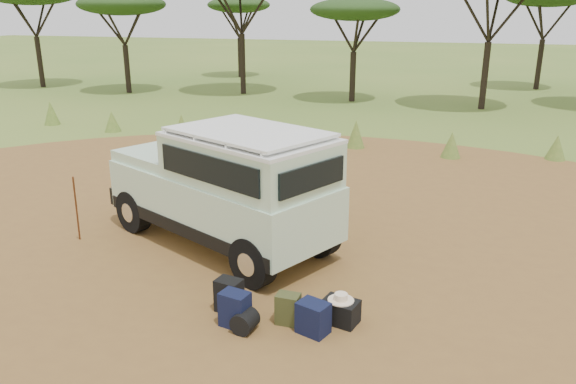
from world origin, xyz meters
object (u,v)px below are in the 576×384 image
(safari_vehicle, at_px, (226,189))
(walking_staff, at_px, (76,209))
(backpack_navy, at_px, (235,309))
(backpack_olive, at_px, (288,309))
(backpack_black, at_px, (229,296))
(duffel_navy, at_px, (313,318))
(hard_case, at_px, (340,312))

(safari_vehicle, relative_size, walking_staff, 3.58)
(backpack_navy, bearing_deg, backpack_olive, 33.66)
(backpack_black, relative_size, backpack_navy, 0.98)
(backpack_olive, relative_size, duffel_navy, 0.98)
(safari_vehicle, bearing_deg, hard_case, -12.48)
(duffel_navy, bearing_deg, safari_vehicle, 152.93)
(backpack_navy, bearing_deg, hard_case, 31.99)
(duffel_navy, xyz_separation_m, hard_case, (0.30, 0.38, -0.06))
(walking_staff, height_order, duffel_navy, walking_staff)
(backpack_olive, distance_m, duffel_navy, 0.43)
(safari_vehicle, bearing_deg, walking_staff, -138.58)
(duffel_navy, distance_m, hard_case, 0.49)
(walking_staff, relative_size, hard_case, 2.85)
(hard_case, bearing_deg, backpack_navy, -146.10)
(backpack_navy, distance_m, duffel_navy, 1.12)
(backpack_navy, bearing_deg, walking_staff, 166.33)
(safari_vehicle, height_order, hard_case, safari_vehicle)
(backpack_olive, bearing_deg, backpack_navy, -156.67)
(backpack_black, bearing_deg, walking_staff, 168.42)
(backpack_olive, bearing_deg, hard_case, 19.98)
(duffel_navy, bearing_deg, backpack_olive, -179.10)
(safari_vehicle, xyz_separation_m, walking_staff, (-2.75, -0.78, -0.43))
(walking_staff, bearing_deg, safari_vehicle, -25.64)
(walking_staff, bearing_deg, hard_case, -55.08)
(safari_vehicle, relative_size, backpack_black, 9.89)
(walking_staff, bearing_deg, backpack_olive, -59.81)
(duffel_navy, bearing_deg, hard_case, 70.95)
(duffel_navy, bearing_deg, backpack_black, -169.24)
(safari_vehicle, distance_m, backpack_olive, 3.18)
(walking_staff, bearing_deg, backpack_black, -63.13)
(backpack_olive, xyz_separation_m, duffel_navy, (0.41, -0.14, 0.00))
(safari_vehicle, xyz_separation_m, hard_case, (2.67, -2.10, -0.95))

